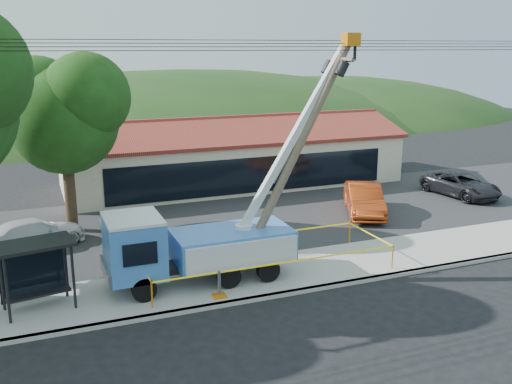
{
  "coord_description": "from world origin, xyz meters",
  "views": [
    {
      "loc": [
        -8.62,
        -15.97,
        9.14
      ],
      "look_at": [
        -0.21,
        5.0,
        3.36
      ],
      "focal_mm": 40.0,
      "sensor_mm": 36.0,
      "label": 1
    }
  ],
  "objects": [
    {
      "name": "caution_tape",
      "position": [
        -0.08,
        4.33,
        0.89
      ],
      "size": [
        10.14,
        3.49,
        1.01
      ],
      "color": "orange",
      "rests_on": "ground"
    },
    {
      "name": "hill_east",
      "position": [
        30.0,
        55.0,
        0.0
      ],
      "size": [
        72.8,
        52.0,
        26.0
      ],
      "primitive_type": "ellipsoid",
      "color": "#1A3A15",
      "rests_on": "ground"
    },
    {
      "name": "curb",
      "position": [
        0.0,
        2.1,
        0.07
      ],
      "size": [
        60.0,
        0.25,
        0.15
      ],
      "primitive_type": "cube",
      "color": "#ACA7A1",
      "rests_on": "ground"
    },
    {
      "name": "utility_truck",
      "position": [
        -3.01,
        4.34,
        1.74
      ],
      "size": [
        10.29,
        3.92,
        9.51
      ],
      "color": "black",
      "rests_on": "ground"
    },
    {
      "name": "leaning_pole",
      "position": [
        1.32,
        4.23,
        5.27
      ],
      "size": [
        5.11,
        1.98,
        9.42
      ],
      "color": "brown",
      "rests_on": "ground"
    },
    {
      "name": "sidewalk",
      "position": [
        0.0,
        4.0,
        0.07
      ],
      "size": [
        60.0,
        4.0,
        0.15
      ],
      "primitive_type": "cube",
      "color": "#ACA7A1",
      "rests_on": "ground"
    },
    {
      "name": "car_white",
      "position": [
        -8.81,
        11.14,
        0.0
      ],
      "size": [
        4.88,
        3.02,
        1.32
      ],
      "primitive_type": "imported",
      "rotation": [
        0.0,
        0.0,
        1.85
      ],
      "color": "silver",
      "rests_on": "ground"
    },
    {
      "name": "strip_mall",
      "position": [
        4.0,
        19.98,
        1.88
      ],
      "size": [
        22.5,
        8.53,
        4.67
      ],
      "color": "beige",
      "rests_on": "ground"
    },
    {
      "name": "car_dark",
      "position": [
        16.0,
        11.2,
        0.0
      ],
      "size": [
        2.9,
        5.41,
        1.45
      ],
      "primitive_type": "imported",
      "rotation": [
        0.0,
        0.0,
        0.1
      ],
      "color": "black",
      "rests_on": "ground"
    },
    {
      "name": "hill_center",
      "position": [
        10.0,
        55.0,
        0.0
      ],
      "size": [
        89.6,
        64.0,
        32.0
      ],
      "primitive_type": "ellipsoid",
      "color": "#1A3A15",
      "rests_on": "ground"
    },
    {
      "name": "tree_lot",
      "position": [
        -7.0,
        13.0,
        6.21
      ],
      "size": [
        6.3,
        5.6,
        8.94
      ],
      "color": "#332316",
      "rests_on": "ground"
    },
    {
      "name": "car_red",
      "position": [
        8.23,
        9.99,
        0.0
      ],
      "size": [
        3.76,
        5.38,
        1.68
      ],
      "primitive_type": "imported",
      "rotation": [
        0.0,
        0.0,
        -0.43
      ],
      "color": "#A63610",
      "rests_on": "ground"
    },
    {
      "name": "car_silver",
      "position": [
        -4.67,
        10.33,
        0.0
      ],
      "size": [
        2.51,
        4.43,
        1.42
      ],
      "primitive_type": "imported",
      "rotation": [
        0.0,
        0.0,
        0.21
      ],
      "color": "#A3A5AA",
      "rests_on": "ground"
    },
    {
      "name": "ground",
      "position": [
        0.0,
        0.0,
        0.0
      ],
      "size": [
        120.0,
        120.0,
        0.0
      ],
      "primitive_type": "plane",
      "color": "black",
      "rests_on": "ground"
    },
    {
      "name": "parking_lot",
      "position": [
        0.0,
        12.0,
        0.05
      ],
      "size": [
        60.0,
        12.0,
        0.1
      ],
      "primitive_type": "cube",
      "color": "#28282B",
      "rests_on": "ground"
    },
    {
      "name": "bus_shelter",
      "position": [
        -8.85,
        4.18,
        1.96
      ],
      "size": [
        2.8,
        2.0,
        2.47
      ],
      "rotation": [
        0.0,
        0.0,
        0.18
      ],
      "color": "black",
      "rests_on": "ground"
    }
  ]
}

